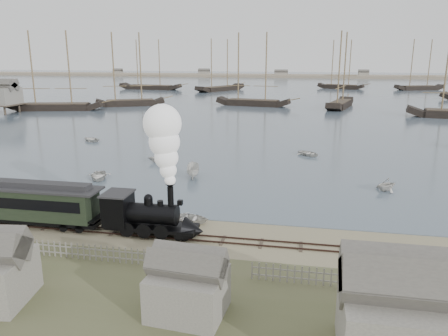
# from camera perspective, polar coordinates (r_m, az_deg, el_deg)

# --- Properties ---
(ground) EXTENTS (600.00, 600.00, 0.00)m
(ground) POSITION_cam_1_polar(r_m,az_deg,el_deg) (36.58, -2.66, -7.97)
(ground) COLOR gray
(ground) RESTS_ON ground
(harbor_water) EXTENTS (600.00, 336.00, 0.06)m
(harbor_water) POSITION_cam_1_polar(r_m,az_deg,el_deg) (203.44, 8.81, 10.51)
(harbor_water) COLOR #4B5B6C
(harbor_water) RESTS_ON ground
(rail_track) EXTENTS (120.00, 1.80, 0.16)m
(rail_track) POSITION_cam_1_polar(r_m,az_deg,el_deg) (34.78, -3.44, -9.15)
(rail_track) COLOR #33211C
(rail_track) RESTS_ON ground
(picket_fence_west) EXTENTS (19.00, 0.10, 1.20)m
(picket_fence_west) POSITION_cam_1_polar(r_m,az_deg,el_deg) (32.79, -16.99, -11.43)
(picket_fence_west) COLOR slate
(picket_fence_west) RESTS_ON ground
(picket_fence_east) EXTENTS (15.00, 0.10, 1.20)m
(picket_fence_east) POSITION_cam_1_polar(r_m,az_deg,el_deg) (29.28, 18.90, -14.91)
(picket_fence_east) COLOR slate
(picket_fence_east) RESTS_ON ground
(shed_mid) EXTENTS (4.00, 3.50, 3.60)m
(shed_mid) POSITION_cam_1_polar(r_m,az_deg,el_deg) (25.82, -4.68, -18.39)
(shed_mid) COLOR slate
(shed_mid) RESTS_ON ground
(far_spit) EXTENTS (500.00, 20.00, 1.80)m
(far_spit) POSITION_cam_1_polar(r_m,az_deg,el_deg) (283.26, 9.51, 11.59)
(far_spit) COLOR tan
(far_spit) RESTS_ON ground
(locomotive) EXTENTS (8.10, 3.02, 10.09)m
(locomotive) POSITION_cam_1_polar(r_m,az_deg,el_deg) (34.03, -8.34, -1.58)
(locomotive) COLOR black
(locomotive) RESTS_ON ground
(passenger_coach) EXTENTS (13.88, 2.68, 3.37)m
(passenger_coach) POSITION_cam_1_polar(r_m,az_deg,el_deg) (40.37, -24.87, -3.95)
(passenger_coach) COLOR black
(passenger_coach) RESTS_ON ground
(beached_dinghy) EXTENTS (2.82, 3.88, 0.79)m
(beached_dinghy) POSITION_cam_1_polar(r_m,az_deg,el_deg) (37.86, -4.83, -6.56)
(beached_dinghy) COLOR silver
(beached_dinghy) RESTS_ON ground
(rowboat_0) EXTENTS (4.43, 3.79, 0.77)m
(rowboat_0) POSITION_cam_1_polar(r_m,az_deg,el_deg) (52.52, -16.07, -0.97)
(rowboat_0) COLOR silver
(rowboat_0) RESTS_ON harbor_water
(rowboat_1) EXTENTS (3.16, 3.34, 1.39)m
(rowboat_1) POSITION_cam_1_polar(r_m,az_deg,el_deg) (58.88, -8.62, 1.41)
(rowboat_1) COLOR silver
(rowboat_1) RESTS_ON harbor_water
(rowboat_2) EXTENTS (4.04, 2.23, 1.48)m
(rowboat_2) POSITION_cam_1_polar(r_m,az_deg,el_deg) (51.24, -4.11, -0.40)
(rowboat_2) COLOR silver
(rowboat_2) RESTS_ON harbor_water
(rowboat_3) EXTENTS (3.98, 4.14, 0.70)m
(rowboat_3) POSITION_cam_1_polar(r_m,az_deg,el_deg) (63.26, 11.01, 1.90)
(rowboat_3) COLOR silver
(rowboat_3) RESTS_ON harbor_water
(rowboat_4) EXTENTS (3.43, 3.50, 1.40)m
(rowboat_4) POSITION_cam_1_polar(r_m,az_deg,el_deg) (49.14, 20.44, -2.01)
(rowboat_4) COLOR silver
(rowboat_4) RESTS_ON harbor_water
(rowboat_6) EXTENTS (3.70, 4.11, 0.70)m
(rowboat_6) POSITION_cam_1_polar(r_m,az_deg,el_deg) (75.94, -17.00, 3.64)
(rowboat_6) COLOR silver
(rowboat_6) RESTS_ON harbor_water
(schooner_0) EXTENTS (24.67, 10.95, 20.00)m
(schooner_0) POSITION_cam_1_polar(r_m,az_deg,el_deg) (121.40, -21.50, 11.76)
(schooner_0) COLOR black
(schooner_0) RESTS_ON harbor_water
(schooner_1) EXTENTS (18.82, 12.13, 20.00)m
(schooner_1) POSITION_cam_1_polar(r_m,az_deg,el_deg) (125.58, -12.37, 12.48)
(schooner_1) COLOR black
(schooner_1) RESTS_ON harbor_water
(schooner_2) EXTENTS (21.19, 8.13, 20.00)m
(schooner_2) POSITION_cam_1_polar(r_m,az_deg,el_deg) (123.35, 3.87, 12.74)
(schooner_2) COLOR black
(schooner_2) RESTS_ON harbor_water
(schooner_3) EXTENTS (9.24, 20.12, 20.00)m
(schooner_3) POSITION_cam_1_polar(r_m,az_deg,el_deg) (122.55, 15.20, 12.27)
(schooner_3) COLOR black
(schooner_3) RESTS_ON harbor_water
(schooner_6) EXTENTS (27.09, 9.79, 20.00)m
(schooner_6) POSITION_cam_1_polar(r_m,az_deg,el_deg) (185.05, -9.74, 13.19)
(schooner_6) COLOR black
(schooner_6) RESTS_ON harbor_water
(schooner_7) EXTENTS (17.14, 23.96, 20.00)m
(schooner_7) POSITION_cam_1_polar(r_m,az_deg,el_deg) (175.07, -0.48, 13.32)
(schooner_7) COLOR black
(schooner_7) RESTS_ON harbor_water
(schooner_8) EXTENTS (19.31, 10.38, 20.00)m
(schooner_8) POSITION_cam_1_polar(r_m,az_deg,el_deg) (191.68, 15.16, 12.94)
(schooner_8) COLOR black
(schooner_8) RESTS_ON harbor_water
(schooner_9) EXTENTS (20.27, 10.95, 20.00)m
(schooner_9) POSITION_cam_1_polar(r_m,az_deg,el_deg) (195.47, 24.39, 12.19)
(schooner_9) COLOR black
(schooner_9) RESTS_ON harbor_water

